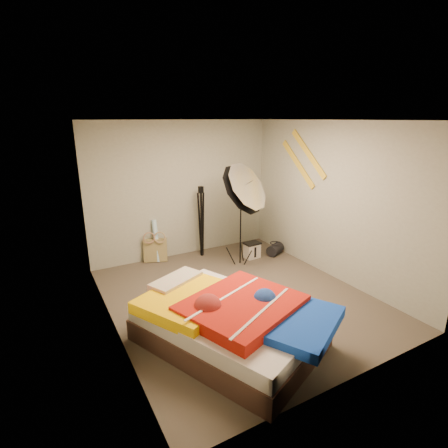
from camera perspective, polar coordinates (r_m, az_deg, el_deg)
floor at (r=5.26m, az=2.27°, el=-11.81°), size 4.00×4.00×0.00m
ceiling at (r=4.61m, az=2.64°, el=16.59°), size 4.00×4.00×0.00m
wall_back at (r=6.53m, az=-6.78°, el=5.53°), size 3.50×0.00×3.50m
wall_front at (r=3.34m, az=20.71°, el=-6.68°), size 3.50×0.00×3.50m
wall_left at (r=4.18m, az=-18.50°, el=-1.74°), size 0.00×4.00×4.00m
wall_right at (r=5.86m, az=17.23°, el=3.59°), size 0.00×4.00×4.00m
tote_bag at (r=6.52m, az=-11.13°, el=-4.20°), size 0.46×0.32×0.43m
wrapping_roll at (r=6.47m, az=-11.01°, el=-2.72°), size 0.09×0.22×0.77m
camera_case at (r=6.60m, az=4.59°, el=-4.35°), size 0.28×0.21×0.27m
duffel_bag at (r=6.80m, az=8.35°, el=-4.10°), size 0.41×0.35×0.21m
wall_stripe_upper at (r=6.16m, az=13.63°, el=11.10°), size 0.02×0.91×0.78m
wall_stripe_lower at (r=6.37m, az=11.98°, el=9.57°), size 0.02×0.91×0.78m
bed at (r=4.17m, az=0.87°, el=-15.46°), size 2.12×2.37×0.58m
photo_umbrella at (r=5.79m, az=2.92°, el=5.55°), size 0.96×0.99×1.93m
camera_tripod at (r=6.50m, az=-3.71°, el=1.20°), size 0.09×0.09×1.34m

